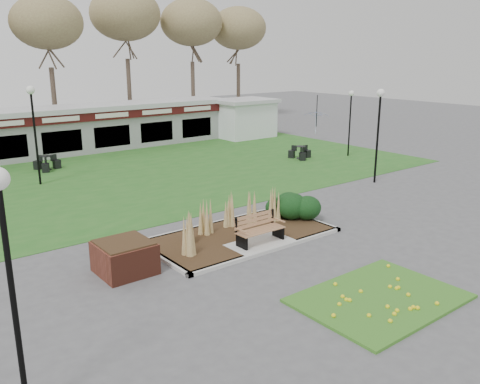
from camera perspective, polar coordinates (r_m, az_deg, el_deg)
ground at (r=16.67m, az=2.64°, el=-6.26°), size 100.00×100.00×0.00m
lawn at (r=26.52m, az=-14.48°, el=1.52°), size 34.00×16.00×0.02m
flower_bed at (r=13.80m, az=15.42°, el=-11.33°), size 4.20×3.00×0.16m
planting_bed at (r=18.29m, az=2.94°, el=-3.05°), size 6.75×3.40×1.27m
park_bench at (r=16.64m, az=2.11°, el=-4.13°), size 1.70×0.66×0.93m
brick_planter at (r=15.06m, az=-12.83°, el=-7.13°), size 1.50×1.50×0.95m
food_pavilion at (r=33.59m, az=-20.22°, el=6.46°), size 24.60×3.40×2.90m
service_hut at (r=38.26m, az=0.47°, el=8.34°), size 4.40×3.40×2.83m
tree_backdrop at (r=41.06m, az=-24.85°, el=17.14°), size 47.24×5.24×10.36m
lamp_post_near_left at (r=8.88m, az=-24.83°, el=-5.09°), size 0.37×0.37×4.47m
lamp_post_near_right at (r=25.15m, az=15.36°, el=8.33°), size 0.37×0.37×4.51m
lamp_post_mid_right at (r=25.70m, az=-22.23°, el=8.16°), size 0.39×0.39×4.68m
lamp_post_far_right at (r=31.56m, az=12.31°, el=9.13°), size 0.33×0.33×3.97m
bistro_set_a at (r=29.32m, az=-20.87°, el=2.83°), size 1.33×1.45×0.77m
bistro_set_d at (r=30.60m, az=6.79°, el=4.21°), size 1.25×1.41×0.75m
patio_umbrella at (r=36.29m, az=8.57°, el=7.71°), size 2.34×2.35×2.21m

